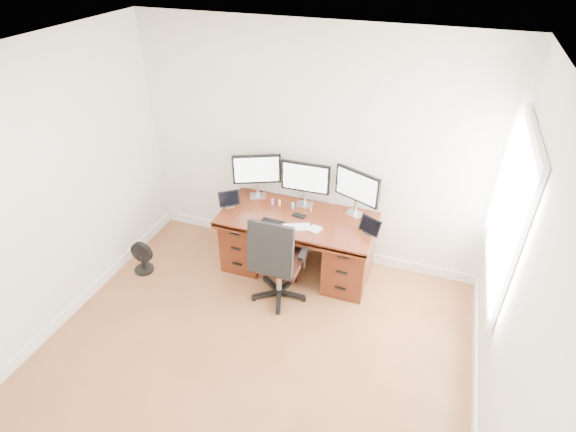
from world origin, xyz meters
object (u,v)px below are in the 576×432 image
(floor_fan, at_px, (142,258))
(monitor_center, at_px, (305,179))
(desk, at_px, (298,241))
(keyboard, at_px, (296,227))
(office_chair, at_px, (277,273))

(floor_fan, height_order, monitor_center, monitor_center)
(desk, bearing_deg, keyboard, -76.30)
(monitor_center, distance_m, keyboard, 0.57)
(desk, distance_m, office_chair, 0.55)
(floor_fan, xyz_separation_m, keyboard, (1.75, 0.41, 0.57))
(desk, relative_size, keyboard, 5.78)
(desk, distance_m, keyboard, 0.43)
(office_chair, relative_size, floor_fan, 2.77)
(desk, distance_m, floor_fan, 1.82)
(desk, distance_m, monitor_center, 0.72)
(floor_fan, height_order, keyboard, keyboard)
(office_chair, xyz_separation_m, keyboard, (0.10, 0.32, 0.40))
(floor_fan, xyz_separation_m, monitor_center, (1.69, 0.88, 0.90))
(monitor_center, bearing_deg, floor_fan, -153.96)
(monitor_center, height_order, keyboard, monitor_center)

